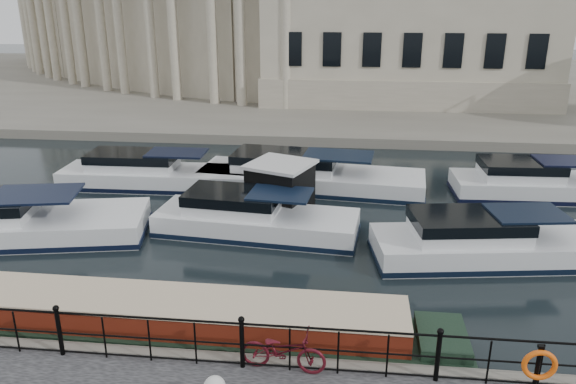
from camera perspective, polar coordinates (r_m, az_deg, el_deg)
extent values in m
plane|color=black|center=(14.60, -2.89, -13.76)|extent=(160.00, 160.00, 0.00)
cube|color=#6B665B|center=(51.67, 3.98, 10.84)|extent=(120.00, 42.00, 0.55)
cylinder|color=black|center=(13.42, -22.19, -13.08)|extent=(0.10, 0.10, 1.10)
sphere|color=black|center=(13.12, -22.53, -10.86)|extent=(0.14, 0.14, 0.14)
cylinder|color=black|center=(12.15, -4.69, -15.18)|extent=(0.10, 0.10, 1.10)
sphere|color=black|center=(11.82, -4.77, -12.79)|extent=(0.14, 0.14, 0.14)
cylinder|color=black|center=(12.14, 14.98, -15.90)|extent=(0.10, 0.10, 1.10)
sphere|color=black|center=(11.81, 15.24, -13.52)|extent=(0.14, 0.14, 0.14)
cylinder|color=black|center=(11.88, -4.76, -13.19)|extent=(24.00, 0.05, 0.05)
cylinder|color=black|center=(12.15, -4.69, -15.18)|extent=(24.00, 0.04, 0.04)
cylinder|color=black|center=(12.43, -4.63, -16.96)|extent=(24.00, 0.04, 0.04)
cube|color=#ADA38C|center=(45.22, 11.89, 18.52)|extent=(20.00, 14.00, 14.00)
cube|color=#9E937F|center=(45.68, 11.36, 10.99)|extent=(20.30, 14.30, 2.00)
cube|color=#ADA38C|center=(41.46, -1.26, 16.78)|extent=(5.73, 4.06, 11.00)
cylinder|color=#ADA38C|center=(38.53, -0.22, 15.69)|extent=(0.70, 0.70, 9.80)
cylinder|color=#ADA38C|center=(39.72, -4.88, 15.73)|extent=(0.70, 0.70, 9.80)
cube|color=#ADA38C|center=(43.77, -7.74, 16.76)|extent=(5.90, 4.56, 11.00)
cylinder|color=#ADA38C|center=(40.75, -7.73, 15.73)|extent=(0.70, 0.70, 9.80)
cylinder|color=#ADA38C|center=(42.63, -11.58, 15.68)|extent=(0.70, 0.70, 9.80)
cube|color=#ADA38C|center=(47.01, -13.02, 16.63)|extent=(5.99, 4.99, 11.00)
cylinder|color=#ADA38C|center=(44.07, -13.83, 15.63)|extent=(0.70, 0.70, 9.80)
cylinder|color=#ADA38C|center=(46.48, -16.76, 15.55)|extent=(0.70, 0.70, 9.80)
cube|color=#ADA38C|center=(50.98, -17.04, 16.48)|extent=(5.99, 5.36, 11.00)
cylinder|color=#ADA38C|center=(48.23, -18.43, 15.50)|extent=(0.70, 0.70, 9.80)
cylinder|color=#ADA38C|center=(51.01, -20.51, 15.45)|extent=(0.70, 0.70, 9.80)
cube|color=#ADA38C|center=(55.47, -19.89, 16.37)|extent=(5.91, 5.64, 11.00)
cylinder|color=#ADA38C|center=(52.96, -21.64, 15.42)|extent=(0.70, 0.70, 9.80)
cylinder|color=#ADA38C|center=(56.00, -23.01, 15.40)|extent=(0.70, 0.70, 9.80)
cube|color=#ADA38C|center=(60.30, -21.75, 16.32)|extent=(5.74, 5.85, 11.00)
cylinder|color=#ADA38C|center=(58.08, -23.71, 15.41)|extent=(0.70, 0.70, 9.80)
cylinder|color=#ADA38C|center=(61.26, -24.49, 15.44)|extent=(0.70, 0.70, 9.80)
cube|color=#ADA38C|center=(65.34, -22.78, 16.34)|extent=(5.49, 5.97, 11.00)
cylinder|color=#ADA38C|center=(63.42, -24.85, 15.47)|extent=(0.70, 0.70, 9.80)
cylinder|color=#ADA38C|center=(66.68, -25.18, 15.54)|extent=(0.70, 0.70, 9.80)
cube|color=#ADA38C|center=(70.48, -23.16, 16.42)|extent=(5.16, 6.00, 11.00)
cylinder|color=#ADA38C|center=(68.87, -25.26, 15.60)|extent=(0.70, 0.70, 9.80)
cylinder|color=#ADA38C|center=(72.15, -25.22, 15.70)|extent=(0.70, 0.70, 9.80)
cube|color=#ADA38C|center=(75.63, -23.00, 16.55)|extent=(4.76, 5.95, 11.00)
cylinder|color=#ADA38C|center=(74.33, -25.09, 15.78)|extent=(0.70, 0.70, 9.80)
cylinder|color=#ADA38C|center=(77.58, -24.76, 15.90)|extent=(0.70, 0.70, 9.80)
imported|color=#4D0D17|center=(12.08, -0.49, -15.78)|extent=(1.86, 0.81, 0.95)
cylinder|color=black|center=(12.44, 23.96, -16.22)|extent=(0.09, 0.09, 1.07)
cube|color=black|center=(12.15, 24.31, -14.15)|extent=(0.11, 0.11, 0.07)
torus|color=#FF5C0D|center=(12.28, 24.19, -15.75)|extent=(0.68, 0.11, 0.68)
cube|color=black|center=(14.35, -11.33, -14.35)|extent=(13.87, 1.99, 0.83)
cube|color=#601A0D|center=(14.00, -11.51, -12.14)|extent=(11.09, 1.68, 0.65)
cube|color=beige|center=(13.80, -11.62, -10.72)|extent=(11.10, 1.74, 0.09)
cube|color=#6B665B|center=(21.42, -0.76, -2.30)|extent=(3.66, 3.38, 0.25)
cube|color=black|center=(21.05, -0.78, 0.35)|extent=(2.56, 2.56, 1.78)
cube|color=silver|center=(20.76, -0.79, 2.83)|extent=(2.82, 2.82, 0.12)
cube|color=white|center=(21.82, -26.63, -3.65)|extent=(9.81, 4.76, 1.20)
cube|color=black|center=(21.84, -26.59, -3.84)|extent=(9.91, 4.81, 0.18)
cube|color=black|center=(20.97, -24.31, -0.22)|extent=(3.18, 2.59, 0.08)
cube|color=white|center=(19.84, -3.17, -3.70)|extent=(7.21, 3.02, 1.20)
cube|color=black|center=(19.87, -3.17, -3.91)|extent=(7.28, 3.05, 0.18)
cube|color=white|center=(19.74, -5.58, -1.22)|extent=(3.33, 2.22, 0.90)
cube|color=black|center=(19.15, -0.81, -0.20)|extent=(2.25, 1.84, 0.08)
cube|color=silver|center=(19.14, 20.13, -5.85)|extent=(7.86, 3.55, 1.20)
cube|color=black|center=(19.17, 20.10, -6.06)|extent=(7.94, 3.59, 0.18)
cube|color=silver|center=(18.48, 17.82, -3.60)|extent=(3.67, 2.50, 0.90)
cube|color=black|center=(19.00, 23.14, -2.01)|extent=(2.50, 2.04, 0.08)
cube|color=white|center=(25.31, -13.19, 1.00)|extent=(8.25, 2.41, 1.20)
cube|color=black|center=(25.33, -13.18, 0.83)|extent=(8.33, 2.43, 0.18)
cube|color=white|center=(25.39, -15.46, 2.88)|extent=(3.73, 1.93, 0.90)
cube|color=black|center=(24.63, -11.25, 3.92)|extent=(2.49, 1.63, 0.08)
cube|color=white|center=(24.43, 2.36, 0.84)|extent=(9.85, 3.70, 1.20)
cube|color=black|center=(24.45, 2.36, 0.67)|extent=(9.95, 3.74, 0.18)
cube|color=white|center=(24.38, -0.28, 2.92)|extent=(4.54, 2.66, 0.90)
cube|color=black|center=(23.87, 5.14, 3.73)|extent=(3.07, 2.19, 0.08)
cube|color=silver|center=(25.65, 24.00, 0.04)|extent=(6.99, 2.67, 1.20)
cube|color=black|center=(25.67, 23.98, -0.13)|extent=(7.06, 2.70, 0.18)
cube|color=silver|center=(25.13, 22.49, 1.91)|extent=(3.18, 2.10, 0.90)
cube|color=black|center=(25.57, 26.16, 2.84)|extent=(2.13, 1.78, 0.08)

